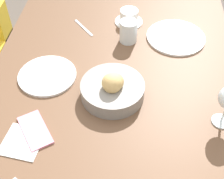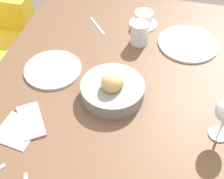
% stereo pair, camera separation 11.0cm
% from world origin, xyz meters
% --- Properties ---
extents(dining_table, '(1.55, 0.96, 0.75)m').
position_xyz_m(dining_table, '(0.00, 0.00, 0.67)').
color(dining_table, brown).
rests_on(dining_table, ground_plane).
extents(bread_basket, '(0.23, 0.23, 0.11)m').
position_xyz_m(bread_basket, '(0.07, 0.00, 0.79)').
color(bread_basket, gray).
rests_on(bread_basket, dining_table).
extents(plate_near_right, '(0.25, 0.25, 0.01)m').
position_xyz_m(plate_near_right, '(0.43, -0.24, 0.76)').
color(plate_near_right, white).
rests_on(plate_near_right, dining_table).
extents(plate_far_center, '(0.22, 0.22, 0.01)m').
position_xyz_m(plate_far_center, '(0.14, 0.26, 0.76)').
color(plate_far_center, white).
rests_on(plate_far_center, dining_table).
extents(water_tumbler, '(0.07, 0.07, 0.10)m').
position_xyz_m(water_tumbler, '(0.39, -0.04, 0.80)').
color(water_tumbler, silver).
rests_on(water_tumbler, dining_table).
extents(coffee_cup, '(0.13, 0.13, 0.06)m').
position_xyz_m(coffee_cup, '(0.53, -0.03, 0.78)').
color(coffee_cup, white).
rests_on(coffee_cup, dining_table).
extents(spoon_coffee, '(0.12, 0.10, 0.00)m').
position_xyz_m(spoon_coffee, '(0.46, 0.17, 0.76)').
color(spoon_coffee, '#B7B7BC').
rests_on(spoon_coffee, dining_table).
extents(napkin, '(0.14, 0.14, 0.00)m').
position_xyz_m(napkin, '(-0.16, 0.26, 0.76)').
color(napkin, white).
rests_on(napkin, dining_table).
extents(cell_phone, '(0.17, 0.15, 0.01)m').
position_xyz_m(cell_phone, '(-0.11, 0.24, 0.76)').
color(cell_phone, pink).
rests_on(cell_phone, dining_table).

